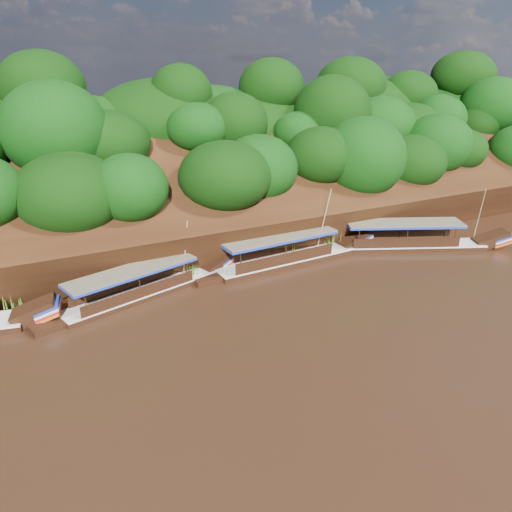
{
  "coord_description": "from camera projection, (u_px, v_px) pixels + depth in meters",
  "views": [
    {
      "loc": [
        -18.35,
        -24.48,
        15.82
      ],
      "look_at": [
        -2.34,
        7.0,
        1.77
      ],
      "focal_mm": 35.0,
      "sensor_mm": 36.0,
      "label": 1
    }
  ],
  "objects": [
    {
      "name": "ground",
      "position": [
        333.0,
        308.0,
        33.85
      ],
      "size": [
        160.0,
        160.0,
        0.0
      ],
      "primitive_type": "plane",
      "color": "black",
      "rests_on": "ground"
    },
    {
      "name": "riverbank",
      "position": [
        208.0,
        202.0,
        51.97
      ],
      "size": [
        120.0,
        30.06,
        19.4
      ],
      "color": "black",
      "rests_on": "ground"
    },
    {
      "name": "boat_0",
      "position": [
        420.0,
        242.0,
        44.33
      ],
      "size": [
        14.78,
        8.05,
        6.24
      ],
      "rotation": [
        0.0,
        0.0,
        -0.42
      ],
      "color": "black",
      "rests_on": "ground"
    },
    {
      "name": "boat_1",
      "position": [
        294.0,
        255.0,
        41.4
      ],
      "size": [
        14.96,
        3.16,
        6.58
      ],
      "rotation": [
        0.0,
        0.0,
        0.05
      ],
      "color": "black",
      "rests_on": "ground"
    },
    {
      "name": "boat_2",
      "position": [
        152.0,
        286.0,
        35.92
      ],
      "size": [
        14.16,
        5.69,
        5.11
      ],
      "rotation": [
        0.0,
        0.0,
        0.28
      ],
      "color": "black",
      "rests_on": "ground"
    },
    {
      "name": "reeds",
      "position": [
        238.0,
        257.0,
        40.22
      ],
      "size": [
        49.05,
        2.23,
        1.99
      ],
      "color": "#3A711C",
      "rests_on": "ground"
    }
  ]
}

